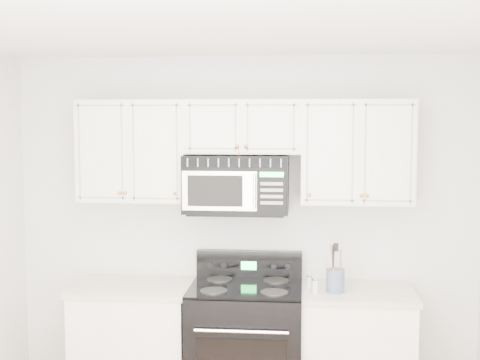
# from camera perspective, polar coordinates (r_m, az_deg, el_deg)

# --- Properties ---
(room) EXTENTS (3.51, 3.51, 2.61)m
(room) POSITION_cam_1_polar(r_m,az_deg,el_deg) (3.41, -2.08, -8.91)
(room) COLOR brown
(room) RESTS_ON ground
(base_cabinet_left) EXTENTS (0.86, 0.65, 0.92)m
(base_cabinet_left) POSITION_cam_1_polar(r_m,az_deg,el_deg) (5.17, -8.99, -14.09)
(base_cabinet_left) COLOR silver
(base_cabinet_left) RESTS_ON ground
(base_cabinet_right) EXTENTS (0.86, 0.65, 0.92)m
(base_cabinet_right) POSITION_cam_1_polar(r_m,az_deg,el_deg) (5.03, 9.57, -14.65)
(base_cabinet_right) COLOR silver
(base_cabinet_right) RESTS_ON ground
(range) EXTENTS (0.80, 0.73, 1.13)m
(range) POSITION_cam_1_polar(r_m,az_deg,el_deg) (4.99, 0.51, -14.03)
(range) COLOR black
(range) RESTS_ON ground
(upper_cabinets) EXTENTS (2.44, 0.37, 0.75)m
(upper_cabinets) POSITION_cam_1_polar(r_m,az_deg,el_deg) (4.89, 0.31, 2.92)
(upper_cabinets) COLOR silver
(upper_cabinets) RESTS_ON ground
(microwave) EXTENTS (0.76, 0.43, 0.42)m
(microwave) POSITION_cam_1_polar(r_m,az_deg,el_deg) (4.88, -0.30, -0.30)
(microwave) COLOR black
(microwave) RESTS_ON ground
(utensil_crock) EXTENTS (0.13, 0.13, 0.34)m
(utensil_crock) POSITION_cam_1_polar(r_m,az_deg,el_deg) (4.78, 8.14, -8.38)
(utensil_crock) COLOR #495B81
(utensil_crock) RESTS_ON base_cabinet_right
(shaker_salt) EXTENTS (0.04, 0.04, 0.09)m
(shaker_salt) POSITION_cam_1_polar(r_m,az_deg,el_deg) (4.89, 5.95, -8.58)
(shaker_salt) COLOR silver
(shaker_salt) RESTS_ON base_cabinet_right
(shaker_pepper) EXTENTS (0.05, 0.05, 0.11)m
(shaker_pepper) POSITION_cam_1_polar(r_m,az_deg,el_deg) (4.74, 6.44, -8.92)
(shaker_pepper) COLOR silver
(shaker_pepper) RESTS_ON base_cabinet_right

